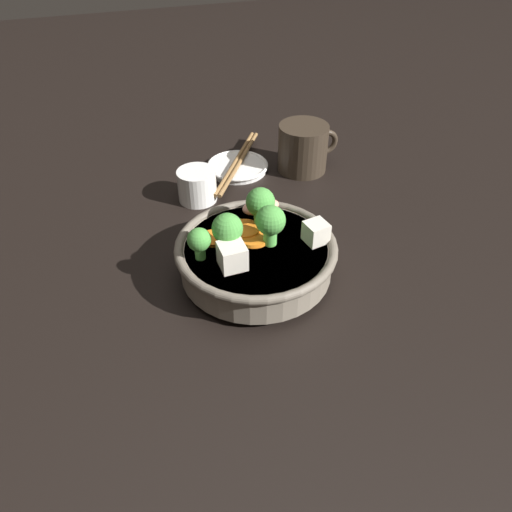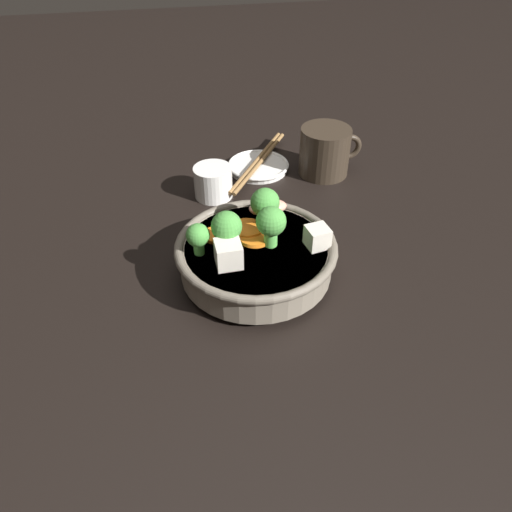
{
  "view_description": "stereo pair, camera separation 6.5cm",
  "coord_description": "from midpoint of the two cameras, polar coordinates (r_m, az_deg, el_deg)",
  "views": [
    {
      "loc": [
        -0.16,
        -0.48,
        0.45
      ],
      "look_at": [
        0.0,
        0.0,
        0.03
      ],
      "focal_mm": 35.0,
      "sensor_mm": 36.0,
      "label": 1
    },
    {
      "loc": [
        -0.1,
        -0.5,
        0.45
      ],
      "look_at": [
        0.0,
        0.0,
        0.03
      ],
      "focal_mm": 35.0,
      "sensor_mm": 36.0,
      "label": 2
    }
  ],
  "objects": [
    {
      "name": "chopsticks_pair",
      "position": [
        0.9,
        -4.24,
        10.59
      ],
      "size": [
        0.14,
        0.2,
        0.01
      ],
      "color": "olive",
      "rests_on": "side_saucer"
    },
    {
      "name": "side_saucer",
      "position": [
        0.91,
        -4.21,
        10.07
      ],
      "size": [
        0.11,
        0.11,
        0.01
      ],
      "color": "white",
      "rests_on": "ground_plane"
    },
    {
      "name": "dark_mug",
      "position": [
        0.9,
        3.34,
        12.18
      ],
      "size": [
        0.11,
        0.09,
        0.08
      ],
      "color": "#33281E",
      "rests_on": "ground_plane"
    },
    {
      "name": "ground_plane",
      "position": [
        0.68,
        -2.77,
        -2.37
      ],
      "size": [
        3.0,
        3.0,
        0.0
      ],
      "primitive_type": "plane",
      "color": "black"
    },
    {
      "name": "stirfry_bowl",
      "position": [
        0.65,
        -2.93,
        0.28
      ],
      "size": [
        0.21,
        0.21,
        0.11
      ],
      "color": "slate",
      "rests_on": "ground_plane"
    },
    {
      "name": "tea_cup",
      "position": [
        0.82,
        -9.04,
        7.92
      ],
      "size": [
        0.06,
        0.06,
        0.05
      ],
      "color": "white",
      "rests_on": "ground_plane"
    }
  ]
}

